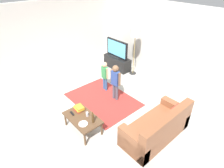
# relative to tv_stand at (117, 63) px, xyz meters

# --- Properties ---
(ground) EXTENTS (7.80, 7.80, 0.00)m
(ground) POSITION_rel_tv_stand_xyz_m (1.60, -2.30, -0.24)
(ground) COLOR #B2ADA3
(wall_back) EXTENTS (6.00, 0.12, 2.70)m
(wall_back) POSITION_rel_tv_stand_xyz_m (1.60, 0.70, 1.11)
(wall_back) COLOR silver
(wall_back) RESTS_ON ground
(wall_left) EXTENTS (0.12, 6.00, 2.70)m
(wall_left) POSITION_rel_tv_stand_xyz_m (-1.40, -2.30, 1.11)
(wall_left) COLOR silver
(wall_left) RESTS_ON ground
(area_rug) EXTENTS (2.20, 1.60, 0.01)m
(area_rug) POSITION_rel_tv_stand_xyz_m (1.32, -1.85, -0.24)
(area_rug) COLOR #9E2D28
(area_rug) RESTS_ON ground
(tv_stand) EXTENTS (1.20, 0.44, 0.50)m
(tv_stand) POSITION_rel_tv_stand_xyz_m (0.00, 0.00, 0.00)
(tv_stand) COLOR black
(tv_stand) RESTS_ON ground
(tv) EXTENTS (1.10, 0.28, 0.71)m
(tv) POSITION_rel_tv_stand_xyz_m (-0.00, -0.02, 0.60)
(tv) COLOR black
(tv) RESTS_ON tv_stand
(couch) EXTENTS (0.80, 1.80, 0.86)m
(couch) POSITION_rel_tv_stand_xyz_m (3.44, -1.83, 0.05)
(couch) COLOR brown
(couch) RESTS_ON ground
(floor_lamp) EXTENTS (0.36, 0.36, 1.78)m
(floor_lamp) POSITION_rel_tv_stand_xyz_m (0.76, 0.15, 1.30)
(floor_lamp) COLOR #262626
(floor_lamp) RESTS_ON ground
(child_near_tv) EXTENTS (0.35, 0.17, 1.03)m
(child_near_tv) POSITION_rel_tv_stand_xyz_m (0.92, -1.42, 0.38)
(child_near_tv) COLOR #33598C
(child_near_tv) RESTS_ON ground
(child_center) EXTENTS (0.40, 0.19, 1.18)m
(child_center) POSITION_rel_tv_stand_xyz_m (1.55, -1.52, 0.47)
(child_center) COLOR #4C4C59
(child_center) RESTS_ON ground
(coffee_table) EXTENTS (1.00, 0.60, 0.42)m
(coffee_table) POSITION_rel_tv_stand_xyz_m (2.00, -3.05, 0.13)
(coffee_table) COLOR #513823
(coffee_table) RESTS_ON ground
(book_stack) EXTENTS (0.29, 0.23, 0.11)m
(book_stack) POSITION_rel_tv_stand_xyz_m (1.71, -2.94, 0.23)
(book_stack) COLOR red
(book_stack) RESTS_ON coffee_table
(bottle) EXTENTS (0.06, 0.06, 0.32)m
(bottle) POSITION_rel_tv_stand_xyz_m (2.32, -2.95, 0.31)
(bottle) COLOR #4C3319
(bottle) RESTS_ON coffee_table
(tv_remote) EXTENTS (0.17, 0.06, 0.02)m
(tv_remote) POSITION_rel_tv_stand_xyz_m (1.72, -3.17, 0.19)
(tv_remote) COLOR black
(tv_remote) RESTS_ON coffee_table
(soda_can) EXTENTS (0.07, 0.07, 0.12)m
(soda_can) POSITION_rel_tv_stand_xyz_m (2.05, -2.93, 0.24)
(soda_can) COLOR silver
(soda_can) RESTS_ON coffee_table
(plate) EXTENTS (0.22, 0.22, 0.02)m
(plate) POSITION_rel_tv_stand_xyz_m (2.22, -3.17, 0.18)
(plate) COLOR white
(plate) RESTS_ON coffee_table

